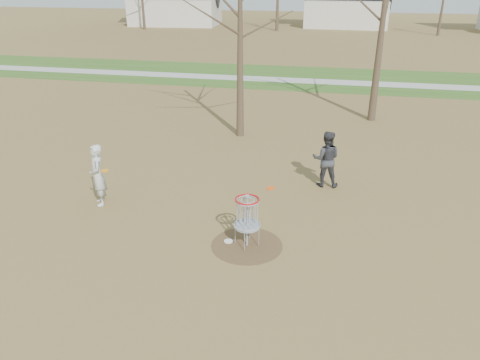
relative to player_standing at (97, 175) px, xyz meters
name	(u,v)px	position (x,y,z in m)	size (l,w,h in m)	color
ground	(247,245)	(4.69, -1.38, -0.91)	(160.00, 160.00, 0.00)	brown
green_band	(310,78)	(4.69, 19.62, -0.91)	(160.00, 8.00, 0.01)	#2D5119
footpath	(309,81)	(4.69, 18.62, -0.90)	(160.00, 1.50, 0.01)	#9E9E99
dirt_circle	(247,245)	(4.69, -1.38, -0.91)	(1.80, 1.80, 0.01)	#47331E
player_standing	(97,175)	(0.00, 0.00, 0.00)	(0.67, 0.44, 1.83)	silver
player_throwing	(326,159)	(6.40, 2.72, -0.01)	(0.88, 0.69, 1.81)	#343439
disc_grounded	(228,241)	(4.20, -1.32, -0.89)	(0.22, 0.22, 0.02)	white
discs_in_play	(189,180)	(2.83, -0.19, 0.21)	(4.95, 0.26, 0.12)	#FF530D
disc_golf_basket	(247,213)	(4.69, -1.38, 0.00)	(0.64, 0.64, 1.35)	#9EA3AD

